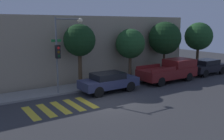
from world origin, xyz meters
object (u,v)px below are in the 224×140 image
object	(u,v)px
tree_midblock	(130,44)
tree_behind_truck	(199,36)
pickup_truck	(170,70)
tree_far_end	(165,38)
tree_near_corner	(80,41)
traffic_light_pole	(63,45)
sedan_near_corner	(109,81)
sedan_middle	(207,66)

from	to	relation	value
tree_midblock	tree_behind_truck	distance (m)	9.26
pickup_truck	tree_far_end	bearing A→B (deg)	55.30
tree_near_corner	tree_far_end	world-z (taller)	tree_far_end
tree_midblock	tree_behind_truck	bearing A→B (deg)	0.00
traffic_light_pole	sedan_near_corner	distance (m)	4.18
tree_midblock	tree_far_end	world-z (taller)	tree_far_end
sedan_near_corner	sedan_middle	world-z (taller)	sedan_middle
traffic_light_pole	tree_far_end	bearing A→B (deg)	6.12
traffic_light_pole	tree_midblock	bearing A→B (deg)	9.85
sedan_middle	tree_midblock	size ratio (longest dim) A/B	0.95
tree_near_corner	tree_far_end	xyz separation A→B (m)	(9.08, 0.00, -0.10)
sedan_middle	tree_near_corner	bearing A→B (deg)	168.92
tree_midblock	traffic_light_pole	bearing A→B (deg)	-170.15
sedan_middle	tree_near_corner	xyz separation A→B (m)	(-12.48, 2.44, 2.83)
sedan_middle	tree_midblock	world-z (taller)	tree_midblock
tree_behind_truck	pickup_truck	bearing A→B (deg)	-160.14
pickup_truck	tree_near_corner	bearing A→B (deg)	161.72
tree_near_corner	tree_midblock	world-z (taller)	tree_near_corner
pickup_truck	tree_behind_truck	distance (m)	7.65
sedan_middle	tree_midblock	xyz separation A→B (m)	(-7.57, 2.44, 2.37)
tree_far_end	tree_near_corner	bearing A→B (deg)	-180.00
tree_near_corner	tree_far_end	size ratio (longest dim) A/B	0.96
sedan_middle	tree_behind_truck	bearing A→B (deg)	55.46
pickup_truck	tree_behind_truck	size ratio (longest dim) A/B	1.06
pickup_truck	tree_midblock	xyz separation A→B (m)	(-2.49, 2.44, 2.23)
traffic_light_pole	tree_behind_truck	world-z (taller)	traffic_light_pole
sedan_near_corner	tree_midblock	size ratio (longest dim) A/B	0.97
sedan_middle	tree_far_end	distance (m)	4.99
traffic_light_pole	tree_near_corner	size ratio (longest dim) A/B	1.10
tree_far_end	tree_behind_truck	world-z (taller)	tree_far_end
tree_behind_truck	sedan_near_corner	bearing A→B (deg)	-169.43
tree_near_corner	tree_midblock	xyz separation A→B (m)	(4.91, 0.00, -0.46)
sedan_middle	tree_behind_truck	size ratio (longest dim) A/B	0.84
pickup_truck	tree_midblock	world-z (taller)	tree_midblock
sedan_near_corner	tree_far_end	size ratio (longest dim) A/B	0.85
traffic_light_pole	tree_near_corner	distance (m)	2.19
pickup_truck	sedan_middle	size ratio (longest dim) A/B	1.26
pickup_truck	sedan_middle	bearing A→B (deg)	-0.00
sedan_near_corner	tree_midblock	xyz separation A→B (m)	(3.84, 2.44, 2.39)
traffic_light_pole	tree_far_end	xyz separation A→B (m)	(10.93, 1.17, 0.04)
sedan_near_corner	pickup_truck	distance (m)	6.33
sedan_near_corner	sedan_middle	xyz separation A→B (m)	(11.41, 0.00, 0.02)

